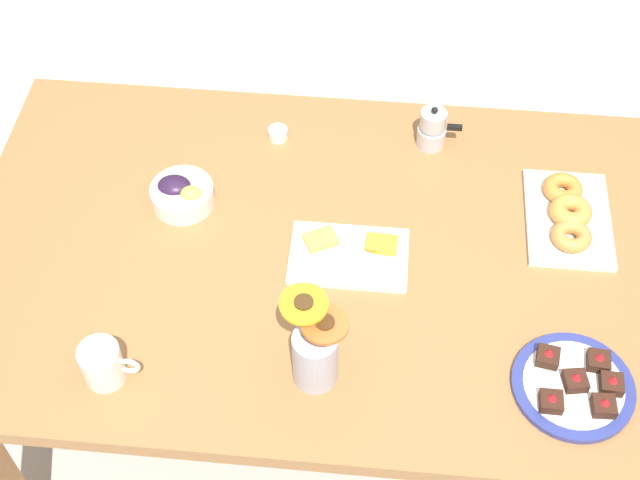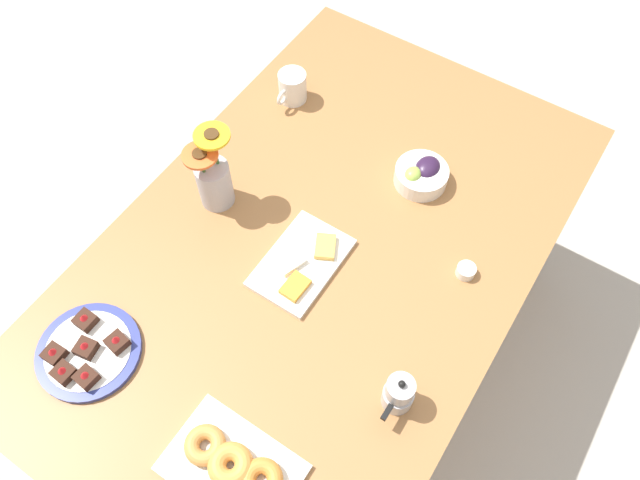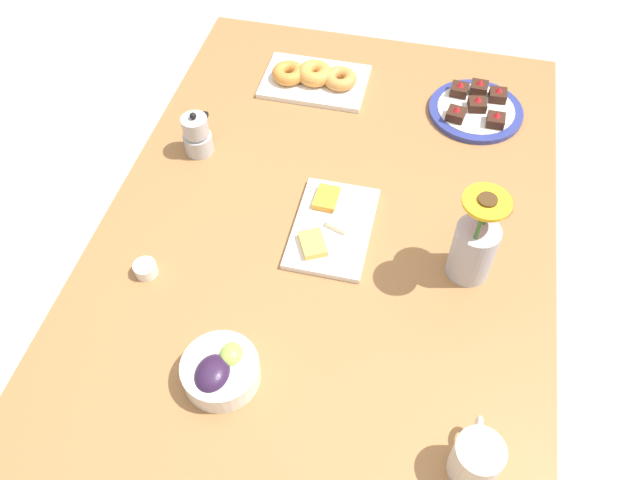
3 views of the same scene
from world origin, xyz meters
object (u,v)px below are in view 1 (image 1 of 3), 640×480
(coffee_mug, at_px, (103,364))
(moka_pot, at_px, (432,129))
(cheese_platter, at_px, (350,255))
(dining_table, at_px, (320,274))
(croissant_platter, at_px, (568,215))
(grape_bowl, at_px, (182,194))
(dessert_plate, at_px, (574,385))
(flower_vase, at_px, (315,353))
(jam_cup_honey, at_px, (278,133))

(coffee_mug, bearing_deg, moka_pot, 48.48)
(coffee_mug, bearing_deg, cheese_platter, 36.74)
(dining_table, relative_size, croissant_platter, 5.71)
(grape_bowl, height_order, dessert_plate, grape_bowl)
(dining_table, height_order, coffee_mug, coffee_mug)
(grape_bowl, relative_size, croissant_platter, 0.52)
(dining_table, bearing_deg, grape_bowl, 161.10)
(dessert_plate, bearing_deg, dining_table, 151.08)
(cheese_platter, height_order, croissant_platter, croissant_platter)
(cheese_platter, bearing_deg, croissant_platter, 17.51)
(dining_table, distance_m, croissant_platter, 0.58)
(coffee_mug, bearing_deg, dessert_plate, 3.75)
(flower_vase, distance_m, moka_pot, 0.71)
(croissant_platter, bearing_deg, coffee_mug, -152.29)
(dining_table, relative_size, dessert_plate, 6.59)
(jam_cup_honey, relative_size, moka_pot, 0.40)
(dining_table, relative_size, coffee_mug, 13.58)
(jam_cup_honey, height_order, dessert_plate, dessert_plate)
(coffee_mug, xyz_separation_m, flower_vase, (0.41, 0.04, 0.04))
(dessert_plate, distance_m, flower_vase, 0.52)
(grape_bowl, height_order, croissant_platter, grape_bowl)
(dining_table, height_order, moka_pot, moka_pot)
(dining_table, distance_m, grape_bowl, 0.37)
(cheese_platter, bearing_deg, grape_bowl, 162.61)
(flower_vase, bearing_deg, croissant_platter, 40.62)
(jam_cup_honey, bearing_deg, coffee_mug, -110.20)
(coffee_mug, bearing_deg, jam_cup_honey, 69.80)
(coffee_mug, relative_size, jam_cup_honey, 2.45)
(croissant_platter, bearing_deg, dessert_plate, -92.55)
(coffee_mug, xyz_separation_m, moka_pot, (0.63, 0.71, 0.00))
(flower_vase, bearing_deg, grape_bowl, 129.41)
(moka_pot, bearing_deg, croissant_platter, -34.69)
(cheese_platter, distance_m, flower_vase, 0.32)
(dining_table, relative_size, moka_pot, 13.45)
(coffee_mug, distance_m, flower_vase, 0.42)
(grape_bowl, height_order, cheese_platter, grape_bowl)
(coffee_mug, height_order, dessert_plate, coffee_mug)
(dessert_plate, relative_size, moka_pot, 2.04)
(grape_bowl, distance_m, cheese_platter, 0.42)
(coffee_mug, relative_size, cheese_platter, 0.45)
(grape_bowl, relative_size, jam_cup_honey, 3.01)
(dining_table, xyz_separation_m, moka_pot, (0.24, 0.36, 0.13))
(dessert_plate, height_order, moka_pot, moka_pot)
(dining_table, bearing_deg, flower_vase, -86.24)
(croissant_platter, distance_m, flower_vase, 0.70)
(dining_table, xyz_separation_m, flower_vase, (0.02, -0.31, 0.17))
(cheese_platter, height_order, flower_vase, flower_vase)
(grape_bowl, xyz_separation_m, dessert_plate, (0.86, -0.41, -0.02))
(cheese_platter, relative_size, moka_pot, 2.18)
(flower_vase, bearing_deg, moka_pot, 72.08)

